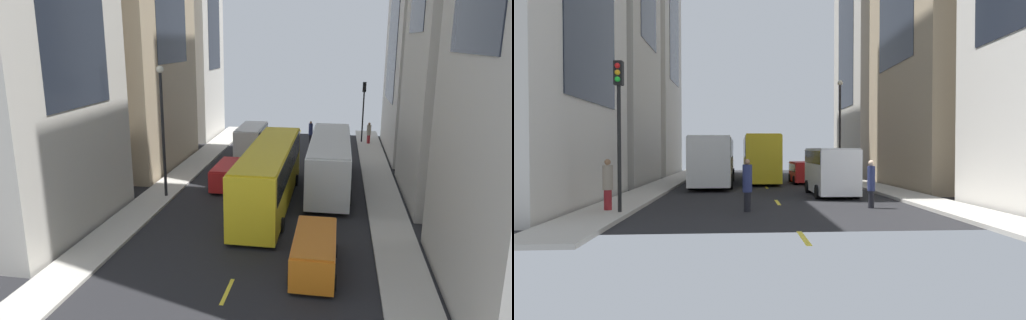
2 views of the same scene
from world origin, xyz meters
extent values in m
plane|color=black|center=(0.00, 0.00, 0.00)|extent=(40.19, 40.19, 0.00)
cube|color=#B2ADA3|center=(-7.01, 0.00, 0.07)|extent=(2.17, 44.00, 0.15)
cube|color=#B2ADA3|center=(7.01, 0.00, 0.07)|extent=(2.17, 44.00, 0.15)
cube|color=yellow|center=(0.00, -21.00, 0.01)|extent=(0.16, 2.00, 0.01)
cube|color=yellow|center=(0.00, -12.60, 0.01)|extent=(0.16, 2.00, 0.01)
cube|color=yellow|center=(0.00, -4.20, 0.01)|extent=(0.16, 2.00, 0.01)
cube|color=yellow|center=(0.00, 4.20, 0.01)|extent=(0.16, 2.00, 0.01)
cube|color=yellow|center=(0.00, 12.60, 0.01)|extent=(0.16, 2.00, 0.01)
cube|color=yellow|center=(0.00, 21.00, 0.01)|extent=(0.16, 2.00, 0.01)
cube|color=#B7B2A8|center=(12.87, 7.92, 14.42)|extent=(9.16, 10.20, 28.83)
cube|color=#1E232D|center=(12.87, 7.92, 14.42)|extent=(9.25, 5.61, 15.86)
cube|color=silver|center=(-3.59, -1.92, 1.77)|extent=(2.55, 11.66, 3.00)
cube|color=black|center=(-3.59, -1.92, 2.62)|extent=(2.60, 10.73, 1.20)
cube|color=beige|center=(-3.59, -1.92, 3.31)|extent=(2.45, 11.20, 0.08)
cylinder|color=black|center=(-4.76, 1.70, 0.50)|extent=(0.46, 1.00, 1.00)
cylinder|color=black|center=(-2.42, 1.70, 0.50)|extent=(0.46, 1.00, 1.00)
cylinder|color=black|center=(-4.76, -5.53, 0.50)|extent=(0.46, 1.00, 1.00)
cylinder|color=black|center=(-2.42, -5.53, 0.50)|extent=(0.46, 1.00, 1.00)
cube|color=yellow|center=(-0.15, 2.26, 1.86)|extent=(2.45, 12.98, 3.30)
cube|color=black|center=(-0.15, 2.26, 2.72)|extent=(2.50, 11.94, 1.48)
cube|color=gold|center=(-0.15, 2.26, 3.55)|extent=(2.35, 12.46, 0.08)
cylinder|color=black|center=(-1.28, 6.29, 0.38)|extent=(0.44, 0.76, 0.76)
cylinder|color=black|center=(0.98, 6.29, 0.38)|extent=(0.44, 0.76, 0.76)
cylinder|color=black|center=(-1.28, -1.76, 0.38)|extent=(0.44, 0.76, 0.76)
cylinder|color=black|center=(0.98, -1.76, 0.38)|extent=(0.44, 0.76, 0.76)
cube|color=white|center=(3.18, -9.57, 1.35)|extent=(2.05, 5.26, 2.30)
cube|color=black|center=(3.18, -9.57, 2.10)|extent=(2.09, 4.84, 0.69)
cube|color=silver|center=(3.18, -9.57, 2.54)|extent=(1.97, 5.05, 0.08)
cylinder|color=black|center=(2.23, -7.94, 0.36)|extent=(0.37, 0.72, 0.72)
cylinder|color=black|center=(4.12, -7.94, 0.36)|extent=(0.37, 0.72, 0.72)
cylinder|color=black|center=(2.23, -11.20, 0.36)|extent=(0.37, 0.72, 0.72)
cylinder|color=black|center=(4.12, -11.20, 0.36)|extent=(0.37, 0.72, 0.72)
cube|color=orange|center=(-3.27, 10.25, 0.86)|extent=(1.76, 4.65, 1.38)
cube|color=black|center=(-3.27, 10.25, 1.21)|extent=(1.80, 4.28, 0.58)
cube|color=#BE6115|center=(-3.27, 10.25, 1.59)|extent=(1.69, 4.47, 0.08)
cylinder|color=black|center=(-4.08, 11.70, 0.31)|extent=(0.32, 0.62, 0.62)
cylinder|color=black|center=(-2.46, 11.70, 0.31)|extent=(0.32, 0.62, 0.62)
cylinder|color=black|center=(-4.08, 8.81, 0.31)|extent=(0.32, 0.62, 0.62)
cylinder|color=black|center=(-2.46, 8.81, 0.31)|extent=(0.32, 0.62, 0.62)
cube|color=red|center=(3.03, -0.70, 0.84)|extent=(1.79, 4.16, 1.33)
cube|color=black|center=(3.03, -0.70, 1.17)|extent=(1.83, 3.83, 0.56)
cube|color=#A91A1A|center=(3.03, -0.70, 1.54)|extent=(1.72, 3.99, 0.08)
cylinder|color=black|center=(2.20, 0.59, 0.31)|extent=(0.32, 0.62, 0.62)
cylinder|color=black|center=(3.85, 0.59, 0.31)|extent=(0.32, 0.62, 0.62)
cylinder|color=black|center=(2.20, -1.99, 0.31)|extent=(0.32, 0.62, 0.62)
cylinder|color=black|center=(3.85, -1.99, 0.31)|extent=(0.32, 0.62, 0.62)
cylinder|color=maroon|center=(-6.94, -15.74, 0.54)|extent=(0.29, 0.29, 0.79)
cylinder|color=gray|center=(-6.94, -15.74, 1.42)|extent=(0.39, 0.39, 0.97)
sphere|color=#8C6647|center=(-6.94, -15.74, 2.02)|extent=(0.24, 0.24, 0.24)
cylinder|color=#336B38|center=(-6.71, 17.84, 0.56)|extent=(0.22, 0.22, 0.82)
cylinder|color=gray|center=(-6.71, 17.84, 1.50)|extent=(0.29, 0.29, 1.05)
sphere|color=tan|center=(-6.71, 17.84, 2.13)|extent=(0.23, 0.23, 0.23)
cylinder|color=black|center=(3.82, -14.85, 0.37)|extent=(0.25, 0.25, 0.74)
cylinder|color=navy|center=(3.82, -14.85, 1.27)|extent=(0.33, 0.33, 1.07)
sphere|color=beige|center=(3.82, -14.85, 1.93)|extent=(0.25, 0.25, 0.25)
cylinder|color=black|center=(-1.49, -15.51, 0.39)|extent=(0.29, 0.29, 0.79)
cylinder|color=navy|center=(-1.49, -15.51, 1.34)|extent=(0.39, 0.39, 1.11)
sphere|color=#8C6647|center=(-1.49, -15.51, 2.02)|extent=(0.23, 0.23, 0.23)
cylinder|color=black|center=(-6.33, -16.33, 2.54)|extent=(0.14, 0.14, 4.78)
cube|color=black|center=(-6.33, -16.33, 5.38)|extent=(0.32, 0.32, 0.90)
sphere|color=red|center=(-6.33, -16.51, 5.63)|extent=(0.20, 0.20, 0.20)
sphere|color=orange|center=(-6.33, -16.51, 5.38)|extent=(0.20, 0.20, 0.20)
sphere|color=green|center=(-6.33, -16.51, 5.13)|extent=(0.20, 0.20, 0.20)
cylinder|color=black|center=(6.43, 2.22, 3.96)|extent=(0.18, 0.18, 7.63)
sphere|color=silver|center=(6.43, 2.22, 7.96)|extent=(0.44, 0.44, 0.44)
camera|label=1|loc=(-4.01, 28.67, 9.62)|focal=32.76mm
camera|label=2|loc=(-1.83, -33.25, 2.51)|focal=30.84mm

